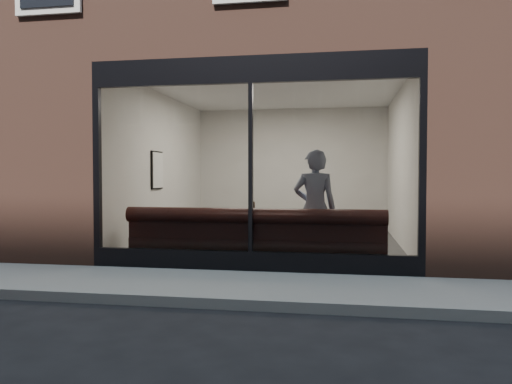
% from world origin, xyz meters
% --- Properties ---
extents(ground, '(120.00, 120.00, 0.00)m').
position_xyz_m(ground, '(0.00, 0.00, 0.00)').
color(ground, black).
rests_on(ground, ground).
extents(sidewalk_near, '(40.00, 2.00, 0.01)m').
position_xyz_m(sidewalk_near, '(0.00, 1.00, 0.01)').
color(sidewalk_near, gray).
rests_on(sidewalk_near, ground).
extents(kerb_near, '(40.00, 0.10, 0.12)m').
position_xyz_m(kerb_near, '(0.00, -0.05, 0.06)').
color(kerb_near, gray).
rests_on(kerb_near, ground).
extents(host_building_pier_left, '(2.50, 12.00, 3.20)m').
position_xyz_m(host_building_pier_left, '(-3.75, 8.00, 1.60)').
color(host_building_pier_left, brown).
rests_on(host_building_pier_left, ground).
extents(host_building_pier_right, '(2.50, 12.00, 3.20)m').
position_xyz_m(host_building_pier_right, '(3.75, 8.00, 1.60)').
color(host_building_pier_right, brown).
rests_on(host_building_pier_right, ground).
extents(host_building_backfill, '(5.00, 6.00, 3.20)m').
position_xyz_m(host_building_backfill, '(0.00, 11.00, 1.60)').
color(host_building_backfill, brown).
rests_on(host_building_backfill, ground).
extents(cafe_floor, '(6.00, 6.00, 0.00)m').
position_xyz_m(cafe_floor, '(0.00, 5.00, 0.02)').
color(cafe_floor, '#2D2D30').
rests_on(cafe_floor, ground).
extents(cafe_ceiling, '(6.00, 6.00, 0.00)m').
position_xyz_m(cafe_ceiling, '(0.00, 5.00, 3.19)').
color(cafe_ceiling, white).
rests_on(cafe_ceiling, host_building_upper).
extents(cafe_wall_back, '(5.00, 0.00, 5.00)m').
position_xyz_m(cafe_wall_back, '(0.00, 7.99, 1.60)').
color(cafe_wall_back, silver).
rests_on(cafe_wall_back, ground).
extents(cafe_wall_left, '(0.00, 6.00, 6.00)m').
position_xyz_m(cafe_wall_left, '(-2.49, 5.00, 1.60)').
color(cafe_wall_left, silver).
rests_on(cafe_wall_left, ground).
extents(cafe_wall_right, '(0.00, 6.00, 6.00)m').
position_xyz_m(cafe_wall_right, '(2.49, 5.00, 1.60)').
color(cafe_wall_right, silver).
rests_on(cafe_wall_right, ground).
extents(storefront_kick, '(5.00, 0.10, 0.30)m').
position_xyz_m(storefront_kick, '(0.00, 2.05, 0.15)').
color(storefront_kick, black).
rests_on(storefront_kick, ground).
extents(storefront_header, '(5.00, 0.10, 0.40)m').
position_xyz_m(storefront_header, '(0.00, 2.05, 3.00)').
color(storefront_header, black).
rests_on(storefront_header, host_building_upper).
extents(storefront_mullion, '(0.06, 0.10, 2.50)m').
position_xyz_m(storefront_mullion, '(0.00, 2.05, 1.55)').
color(storefront_mullion, black).
rests_on(storefront_mullion, storefront_kick).
extents(storefront_glass, '(4.80, 0.00, 4.80)m').
position_xyz_m(storefront_glass, '(0.00, 2.02, 1.55)').
color(storefront_glass, white).
rests_on(storefront_glass, storefront_kick).
extents(banquette, '(4.00, 0.55, 0.45)m').
position_xyz_m(banquette, '(0.00, 2.45, 0.23)').
color(banquette, '#331412').
rests_on(banquette, cafe_floor).
extents(person, '(0.71, 0.50, 1.84)m').
position_xyz_m(person, '(0.92, 2.67, 0.92)').
color(person, '#8B98B6').
rests_on(person, cafe_floor).
extents(cafe_table_left, '(0.83, 0.83, 0.04)m').
position_xyz_m(cafe_table_left, '(-1.79, 3.00, 0.74)').
color(cafe_table_left, '#321D13').
rests_on(cafe_table_left, cafe_floor).
extents(cafe_table_right, '(0.70, 0.70, 0.04)m').
position_xyz_m(cafe_table_right, '(1.07, 3.00, 0.74)').
color(cafe_table_right, '#321D13').
rests_on(cafe_table_right, cafe_floor).
extents(cafe_chair_left, '(0.58, 0.58, 0.04)m').
position_xyz_m(cafe_chair_left, '(-0.51, 3.89, 0.24)').
color(cafe_chair_left, '#321D13').
rests_on(cafe_chair_left, cafe_floor).
extents(wall_poster, '(0.02, 0.55, 0.73)m').
position_xyz_m(wall_poster, '(-2.45, 4.65, 1.54)').
color(wall_poster, white).
rests_on(wall_poster, cafe_wall_left).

